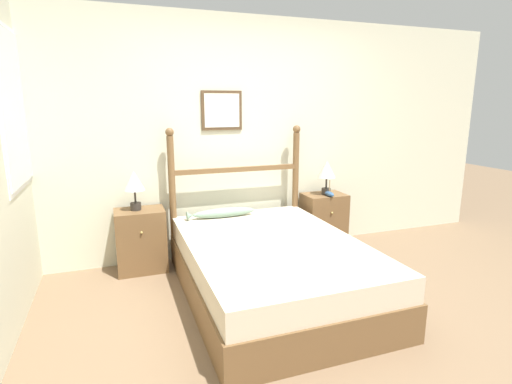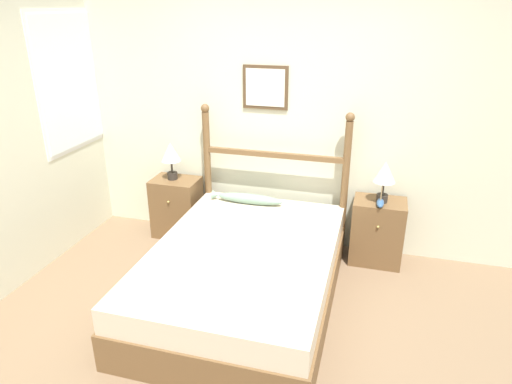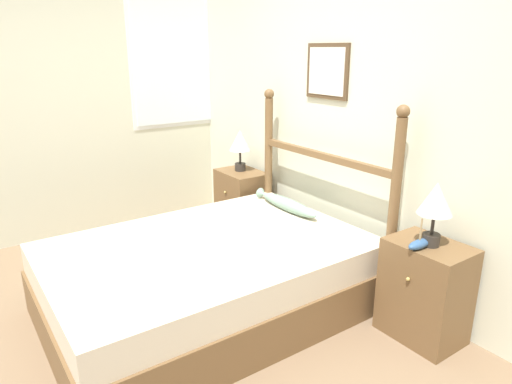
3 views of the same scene
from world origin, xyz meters
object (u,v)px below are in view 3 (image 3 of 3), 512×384
(nightstand_left, at_px, (242,203))
(nightstand_right, at_px, (425,291))
(bed, at_px, (209,277))
(table_lamp_left, at_px, (240,143))
(table_lamp_right, at_px, (435,202))
(model_boat, at_px, (419,244))
(fish_pillow, at_px, (287,204))

(nightstand_left, xyz_separation_m, nightstand_right, (2.06, 0.00, 0.00))
(bed, xyz_separation_m, table_lamp_left, (-1.06, 0.95, 0.65))
(table_lamp_left, distance_m, table_lamp_right, 2.10)
(bed, distance_m, model_boat, 1.39)
(nightstand_right, distance_m, table_lamp_left, 2.17)
(nightstand_right, bearing_deg, bed, -137.44)
(nightstand_right, bearing_deg, table_lamp_left, 179.80)
(nightstand_right, xyz_separation_m, fish_pillow, (-1.25, -0.10, 0.23))
(nightstand_right, distance_m, fish_pillow, 1.27)
(nightstand_right, xyz_separation_m, table_lamp_right, (0.01, -0.02, 0.58))
(table_lamp_left, bearing_deg, model_boat, -3.23)
(table_lamp_left, bearing_deg, table_lamp_right, -0.66)
(nightstand_left, bearing_deg, fish_pillow, -6.94)
(nightstand_right, height_order, table_lamp_left, table_lamp_left)
(nightstand_right, xyz_separation_m, table_lamp_left, (-2.09, 0.01, 0.58))
(bed, bearing_deg, fish_pillow, 104.33)
(nightstand_left, relative_size, table_lamp_right, 1.62)
(nightstand_left, bearing_deg, model_boat, -3.07)
(model_boat, xyz_separation_m, fish_pillow, (-1.24, 0.01, -0.11))
(table_lamp_right, relative_size, model_boat, 2.09)
(bed, distance_m, fish_pillow, 0.92)
(nightstand_left, relative_size, table_lamp_left, 1.62)
(nightstand_left, bearing_deg, table_lamp_right, -0.47)
(nightstand_right, relative_size, fish_pillow, 0.88)
(nightstand_left, height_order, nightstand_right, same)
(table_lamp_left, bearing_deg, nightstand_right, -0.20)
(nightstand_left, height_order, table_lamp_right, table_lamp_right)
(fish_pillow, bearing_deg, nightstand_right, 4.55)
(nightstand_right, bearing_deg, table_lamp_right, -63.98)
(nightstand_left, height_order, model_boat, model_boat)
(table_lamp_left, relative_size, fish_pillow, 0.54)
(bed, relative_size, table_lamp_left, 5.43)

